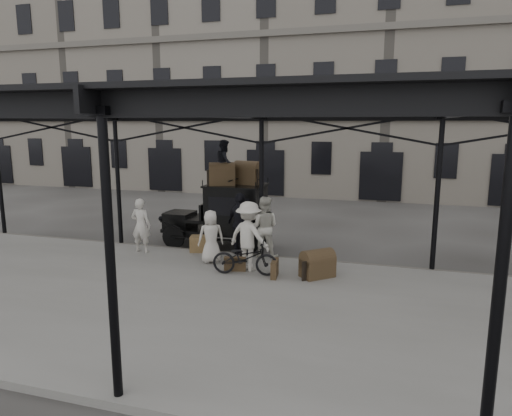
{
  "coord_description": "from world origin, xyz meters",
  "views": [
    {
      "loc": [
        3.79,
        -11.19,
        4.18
      ],
      "look_at": [
        -0.05,
        1.6,
        1.7
      ],
      "focal_mm": 32.0,
      "sensor_mm": 36.0,
      "label": 1
    }
  ],
  "objects_px": {
    "taxi": "(227,213)",
    "steamer_trunk_roof_near": "(222,176)",
    "porter_left": "(141,225)",
    "bicycle": "(245,258)",
    "steamer_trunk_platform": "(317,265)",
    "porter_official": "(240,224)"
  },
  "relations": [
    {
      "from": "taxi",
      "to": "steamer_trunk_roof_near",
      "type": "height_order",
      "value": "steamer_trunk_roof_near"
    },
    {
      "from": "taxi",
      "to": "steamer_trunk_roof_near",
      "type": "distance_m",
      "value": 1.31
    },
    {
      "from": "porter_left",
      "to": "bicycle",
      "type": "height_order",
      "value": "porter_left"
    },
    {
      "from": "bicycle",
      "to": "steamer_trunk_platform",
      "type": "bearing_deg",
      "value": -86.25
    },
    {
      "from": "porter_official",
      "to": "porter_left",
      "type": "bearing_deg",
      "value": 44.99
    },
    {
      "from": "porter_official",
      "to": "bicycle",
      "type": "distance_m",
      "value": 1.96
    },
    {
      "from": "steamer_trunk_roof_near",
      "to": "steamer_trunk_platform",
      "type": "height_order",
      "value": "steamer_trunk_roof_near"
    },
    {
      "from": "taxi",
      "to": "bicycle",
      "type": "distance_m",
      "value": 3.46
    },
    {
      "from": "steamer_trunk_roof_near",
      "to": "steamer_trunk_platform",
      "type": "bearing_deg",
      "value": -55.66
    },
    {
      "from": "porter_left",
      "to": "porter_official",
      "type": "height_order",
      "value": "porter_official"
    },
    {
      "from": "taxi",
      "to": "porter_official",
      "type": "distance_m",
      "value": 1.55
    },
    {
      "from": "taxi",
      "to": "bicycle",
      "type": "bearing_deg",
      "value": -61.84
    },
    {
      "from": "bicycle",
      "to": "steamer_trunk_platform",
      "type": "height_order",
      "value": "bicycle"
    },
    {
      "from": "taxi",
      "to": "steamer_trunk_roof_near",
      "type": "xyz_separation_m",
      "value": [
        -0.08,
        -0.25,
        1.29
      ]
    },
    {
      "from": "porter_official",
      "to": "steamer_trunk_roof_near",
      "type": "relative_size",
      "value": 2.29
    },
    {
      "from": "porter_left",
      "to": "steamer_trunk_roof_near",
      "type": "xyz_separation_m",
      "value": [
        2.14,
        1.61,
        1.48
      ]
    },
    {
      "from": "steamer_trunk_roof_near",
      "to": "bicycle",
      "type": "bearing_deg",
      "value": -80.56
    },
    {
      "from": "bicycle",
      "to": "steamer_trunk_roof_near",
      "type": "distance_m",
      "value": 3.74
    },
    {
      "from": "porter_official",
      "to": "steamer_trunk_platform",
      "type": "height_order",
      "value": "porter_official"
    },
    {
      "from": "taxi",
      "to": "porter_official",
      "type": "bearing_deg",
      "value": -54.71
    },
    {
      "from": "steamer_trunk_platform",
      "to": "porter_official",
      "type": "bearing_deg",
      "value": 109.42
    },
    {
      "from": "porter_official",
      "to": "bicycle",
      "type": "relative_size",
      "value": 1.09
    }
  ]
}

